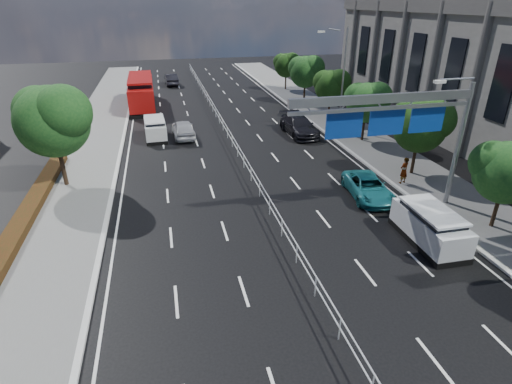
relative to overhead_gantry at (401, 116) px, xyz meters
name	(u,v)px	position (x,y,z in m)	size (l,w,h in m)	color
ground	(358,376)	(-6.74, -10.05, -5.61)	(160.00, 160.00, 0.00)	black
median_fence	(234,143)	(-6.74, 12.45, -5.08)	(0.05, 85.00, 1.02)	silver
overhead_gantry	(401,116)	(0.00, 0.00, 0.00)	(10.24, 0.38, 7.45)	gray
streetlight_far	(341,73)	(3.76, 15.95, -0.40)	(2.78, 2.40, 9.00)	gray
civic_hall	(503,62)	(16.98, 11.95, 0.66)	(14.40, 36.00, 14.35)	slate
near_tree_back	(53,118)	(-18.68, 7.92, -1.00)	(4.84, 4.51, 6.69)	black
far_tree_c	(509,169)	(4.50, -3.07, -2.18)	(3.52, 3.28, 4.94)	black
far_tree_d	(421,123)	(4.51, 4.42, -1.92)	(3.85, 3.59, 5.34)	black
far_tree_e	(367,100)	(4.51, 11.93, -2.05)	(3.63, 3.38, 5.13)	black
far_tree_f	(331,84)	(4.50, 19.43, -2.12)	(3.52, 3.28, 5.02)	black
far_tree_g	(306,70)	(4.51, 26.92, -1.85)	(3.96, 3.69, 5.45)	black
far_tree_h	(287,64)	(4.50, 34.43, -2.18)	(3.41, 3.18, 4.91)	black
white_minivan	(155,129)	(-12.91, 16.98, -4.73)	(1.97, 4.19, 1.79)	black
red_bus	(141,91)	(-14.24, 29.37, -3.85)	(2.88, 11.31, 3.37)	black
near_car_silver	(183,129)	(-10.49, 16.69, -4.84)	(1.82, 4.51, 1.54)	#A5A6AC
near_car_dark	(171,79)	(-10.50, 41.74, -4.83)	(1.65, 4.74, 1.56)	black
silver_minivan	(430,226)	(0.28, -3.46, -4.70)	(1.99, 4.49, 1.85)	black
parked_car_teal	(368,187)	(-0.24, 1.95, -4.96)	(2.15, 4.66, 1.30)	#18636C
parked_car_dark	(299,126)	(-0.24, 15.09, -4.79)	(2.29, 5.63, 1.64)	black
pedestrian_a	(404,170)	(2.86, 3.05, -4.57)	(0.65, 0.43, 1.79)	gray
pedestrian_b	(347,123)	(3.87, 13.87, -4.48)	(0.96, 0.75, 1.97)	gray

